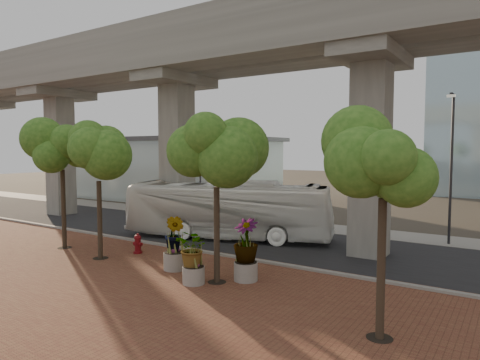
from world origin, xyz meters
The scene contains 18 objects.
ground centered at (0.00, 0.00, 0.00)m, with size 160.00×160.00×0.00m, color #39332A.
brick_plaza centered at (0.00, -8.00, 0.03)m, with size 70.00×13.00×0.06m, color brown.
asphalt_road centered at (0.00, 2.00, 0.02)m, with size 90.00×8.00×0.04m, color black.
curb_strip centered at (0.00, -2.00, 0.08)m, with size 70.00×0.25×0.16m, color gray.
far_sidewalk centered at (0.00, 7.50, 0.03)m, with size 90.00×3.00×0.06m, color gray.
transit_viaduct centered at (0.00, 2.00, 7.29)m, with size 72.00×5.60×12.40m.
station_pavilion centered at (-20.00, 16.00, 3.22)m, with size 23.00×13.00×6.30m.
transit_bus centered at (-1.83, 1.55, 1.62)m, with size 2.74×11.66×3.25m, color white.
fire_hydrant centered at (-3.38, -3.82, 0.52)m, with size 0.48×0.43×0.96m.
planter_front centered at (1.89, -6.01, 1.29)m, with size 1.84×1.84×2.03m.
planter_right centered at (3.29, -4.61, 1.50)m, with size 2.22×2.22×2.37m.
planter_left centered at (0.02, -4.97, 1.45)m, with size 2.07×2.07×2.28m.
street_tree_far_west centered at (-7.35, -5.07, 5.08)m, with size 3.62×3.62×6.69m.
street_tree_near_west centered at (-4.09, -5.45, 4.63)m, with size 3.50×3.50×6.18m.
street_tree_near_east centered at (2.50, -5.39, 4.74)m, with size 3.76×3.76×6.42m.
street_tree_far_east centered at (8.94, -6.90, 4.64)m, with size 3.06×3.06×6.01m.
streetlamp_west centered at (-8.43, 7.25, 4.18)m, with size 0.35×1.04×7.15m.
streetlamp_east centered at (8.86, 6.59, 4.59)m, with size 0.39×1.14×7.86m.
Camera 1 is at (11.88, -18.09, 5.02)m, focal length 32.00 mm.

